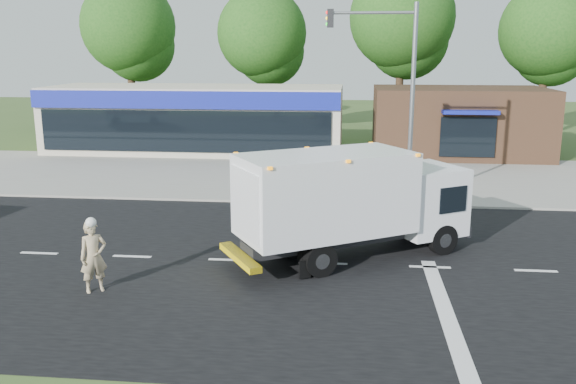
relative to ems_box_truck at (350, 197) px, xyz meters
The scene contains 11 objects.
ground 2.10m from the ems_box_truck, 135.55° to the right, with size 120.00×120.00×0.00m, color #385123.
road_asphalt 2.09m from the ems_box_truck, 135.55° to the right, with size 60.00×14.00×0.02m, color black.
sidewalk 7.84m from the ems_box_truck, 94.63° to the left, with size 60.00×2.40×0.12m, color gray.
parking_apron 13.54m from the ems_box_truck, 92.63° to the left, with size 60.00×9.00×0.02m, color gray.
lane_markings 2.82m from the ems_box_truck, 69.36° to the right, with size 55.20×7.00×0.01m.
ems_box_truck is the anchor object (origin of this frame).
emergency_worker 7.46m from the ems_box_truck, 153.13° to the right, with size 0.83×0.78×2.02m.
retail_strip_mall 21.59m from the ems_box_truck, 116.45° to the left, with size 18.00×6.20×4.00m.
brown_storefront 20.40m from the ems_box_truck, 71.76° to the left, with size 10.00×6.70×4.00m.
traffic_signal_pole 7.81m from the ems_box_truck, 76.05° to the left, with size 3.51×0.25×8.00m.
background_trees 28.14m from the ems_box_truck, 93.04° to the left, with size 36.77×7.39×12.10m.
Camera 1 is at (0.62, -17.17, 6.24)m, focal length 38.00 mm.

